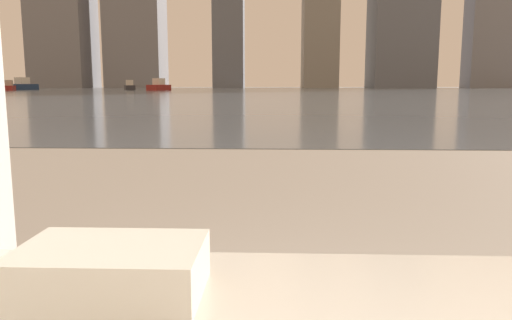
# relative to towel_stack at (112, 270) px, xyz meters

# --- Properties ---
(towel_stack) EXTENTS (0.28, 0.19, 0.08)m
(towel_stack) POSITION_rel_towel_stack_xyz_m (0.00, 0.00, 0.00)
(towel_stack) COLOR silver
(towel_stack) RESTS_ON bathtub
(harbor_water) EXTENTS (180.00, 110.00, 0.01)m
(harbor_water) POSITION_rel_towel_stack_xyz_m (0.23, 61.14, -0.61)
(harbor_water) COLOR slate
(harbor_water) RESTS_ON ground_plane
(harbor_boat_0) EXTENTS (2.70, 4.20, 1.49)m
(harbor_boat_0) POSITION_rel_towel_stack_xyz_m (-21.89, 74.63, -0.08)
(harbor_boat_0) COLOR #2D2D33
(harbor_boat_0) RESTS_ON harbor_water
(harbor_boat_1) EXTENTS (2.64, 4.71, 1.68)m
(harbor_boat_1) POSITION_rel_towel_stack_xyz_m (-16.04, 68.78, -0.01)
(harbor_boat_1) COLOR maroon
(harbor_boat_1) RESTS_ON harbor_water
(harbor_boat_2) EXTENTS (2.56, 4.04, 1.43)m
(harbor_boat_2) POSITION_rel_towel_stack_xyz_m (-36.38, 66.91, -0.10)
(harbor_boat_2) COLOR maroon
(harbor_boat_2) RESTS_ON harbor_water
(harbor_boat_3) EXTENTS (2.91, 5.32, 1.89)m
(harbor_boat_3) POSITION_rel_towel_stack_xyz_m (-38.26, 74.34, 0.07)
(harbor_boat_3) COLOR navy
(harbor_boat_3) RESTS_ON harbor_water
(skyline_tower_5) EXTENTS (12.05, 6.68, 27.61)m
(skyline_tower_5) POSITION_rel_towel_stack_xyz_m (49.69, 117.14, 13.19)
(skyline_tower_5) COLOR slate
(skyline_tower_5) RESTS_ON ground_plane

